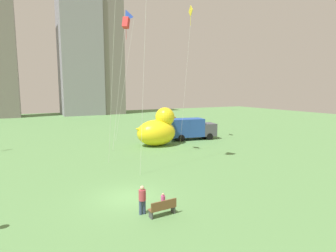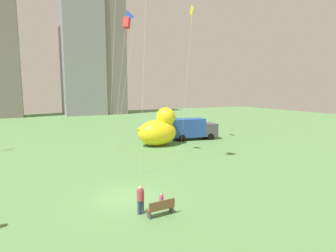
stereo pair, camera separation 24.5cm
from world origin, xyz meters
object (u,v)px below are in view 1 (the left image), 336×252
object	(u,v)px
giant_inflatable_duck	(158,129)
kite_red	(126,24)
park_bench	(163,208)
person_adult	(142,199)
box_truck	(191,129)
kite_blue	(127,14)
person_child	(163,201)
kite_yellow	(190,19)

from	to	relation	value
giant_inflatable_duck	kite_red	size ratio (longest dim) A/B	0.39
park_bench	person_adult	bearing A→B (deg)	141.84
box_truck	kite_blue	xyz separation A→B (m)	(-7.98, 2.11, 14.43)
person_child	box_truck	bearing A→B (deg)	54.49
kite_yellow	kite_red	bearing A→B (deg)	-176.21
giant_inflatable_duck	kite_yellow	xyz separation A→B (m)	(4.20, -0.32, 13.18)
box_truck	giant_inflatable_duck	bearing A→B (deg)	-163.53
giant_inflatable_duck	box_truck	world-z (taller)	giant_inflatable_duck
giant_inflatable_duck	kite_red	bearing A→B (deg)	-168.01
park_bench	person_child	bearing A→B (deg)	63.34
park_bench	kite_yellow	bearing A→B (deg)	54.97
person_adult	kite_red	distance (m)	20.81
person_child	box_truck	distance (m)	22.60
box_truck	kite_yellow	distance (m)	13.91
kite_yellow	kite_red	size ratio (longest dim) A/B	1.16
person_adult	kite_red	size ratio (longest dim) A/B	0.11
park_bench	kite_yellow	distance (m)	25.46
park_bench	person_child	world-z (taller)	person_child
person_adult	kite_blue	size ratio (longest dim) A/B	0.10
box_truck	kite_red	size ratio (longest dim) A/B	0.47
giant_inflatable_duck	person_child	bearing A→B (deg)	-113.93
park_bench	giant_inflatable_duck	bearing A→B (deg)	65.96
giant_inflatable_duck	kite_yellow	distance (m)	13.84
kite_blue	person_child	bearing A→B (deg)	-104.06
kite_red	kite_yellow	bearing A→B (deg)	3.79
person_child	kite_red	world-z (taller)	kite_red
park_bench	box_truck	xyz separation A→B (m)	(13.44, 19.04, 0.98)
park_bench	person_adult	xyz separation A→B (m)	(-0.90, 0.71, 0.42)
giant_inflatable_duck	kite_red	distance (m)	12.42
giant_inflatable_duck	kite_blue	bearing A→B (deg)	120.95
person_adult	kite_red	bearing A→B (deg)	73.85
kite_red	kite_blue	bearing A→B (deg)	68.99
park_bench	kite_yellow	xyz separation A→B (m)	(11.94, 17.04, 14.67)
giant_inflatable_duck	person_adult	bearing A→B (deg)	-117.43
person_adult	giant_inflatable_duck	world-z (taller)	giant_inflatable_duck
box_truck	person_child	bearing A→B (deg)	-125.51
person_child	kite_red	distance (m)	20.82
kite_red	person_child	bearing A→B (deg)	-101.92
kite_red	kite_blue	xyz separation A→B (m)	(1.79, 4.66, 2.22)
park_bench	giant_inflatable_duck	distance (m)	19.06
person_child	kite_red	bearing A→B (deg)	78.08
park_bench	giant_inflatable_duck	size ratio (longest dim) A/B	0.28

